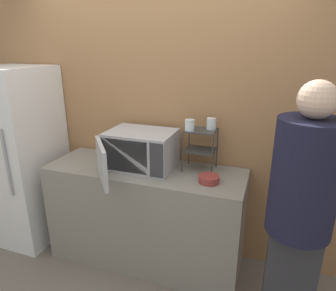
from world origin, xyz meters
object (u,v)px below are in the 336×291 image
at_px(bowl, 209,179).
at_px(microwave, 140,150).
at_px(glass_front_left, 190,125).
at_px(refrigerator, 23,157).
at_px(dish_rack, 200,141).
at_px(glass_back_right, 211,124).
at_px(person, 300,206).

bearing_deg(bowl, microwave, 171.13).
relative_size(microwave, bowl, 4.77).
xyz_separation_m(glass_front_left, refrigerator, (-1.71, -0.13, -0.45)).
bearing_deg(microwave, glass_front_left, 9.99).
height_order(dish_rack, refrigerator, refrigerator).
bearing_deg(dish_rack, glass_back_right, 34.75).
xyz_separation_m(person, refrigerator, (-2.57, 0.31, -0.11)).
distance_m(microwave, bowl, 0.66).
bearing_deg(glass_front_left, person, -27.14).
bearing_deg(refrigerator, microwave, 2.50).
bearing_deg(microwave, glass_back_right, 17.02).
relative_size(bowl, person, 0.09).
distance_m(dish_rack, glass_front_left, 0.18).
relative_size(dish_rack, person, 0.20).
bearing_deg(glass_front_left, refrigerator, -175.61).
relative_size(glass_back_right, bowl, 0.56).
xyz_separation_m(bowl, person, (0.65, -0.27, 0.03)).
distance_m(glass_front_left, bowl, 0.47).
relative_size(glass_front_left, refrigerator, 0.05).
relative_size(glass_front_left, bowl, 0.56).
bearing_deg(person, bowl, 157.63).
bearing_deg(microwave, refrigerator, -177.50).
height_order(microwave, bowl, microwave).
xyz_separation_m(glass_back_right, person, (0.70, -0.55, -0.35)).
height_order(glass_front_left, person, person).
relative_size(microwave, person, 0.44).
distance_m(dish_rack, refrigerator, 1.83).
bearing_deg(glass_back_right, glass_front_left, -146.76).
xyz_separation_m(glass_front_left, person, (0.86, -0.44, -0.35)).
height_order(glass_front_left, glass_back_right, same).
height_order(microwave, glass_front_left, glass_front_left).
distance_m(glass_back_right, person, 0.96).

